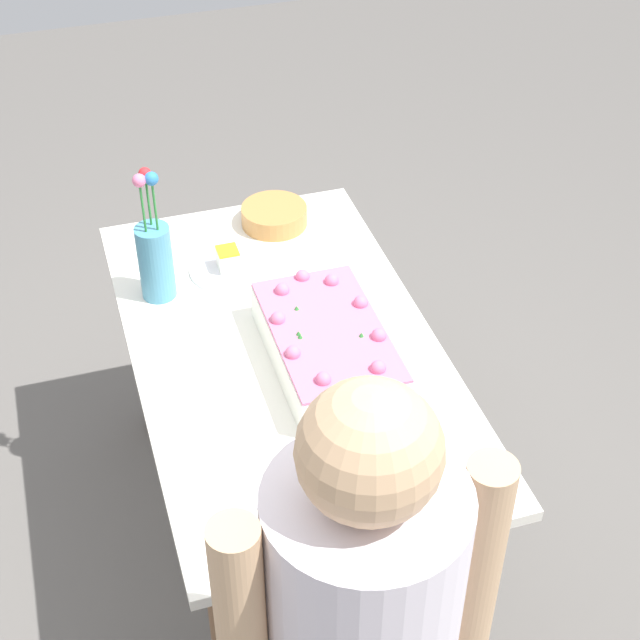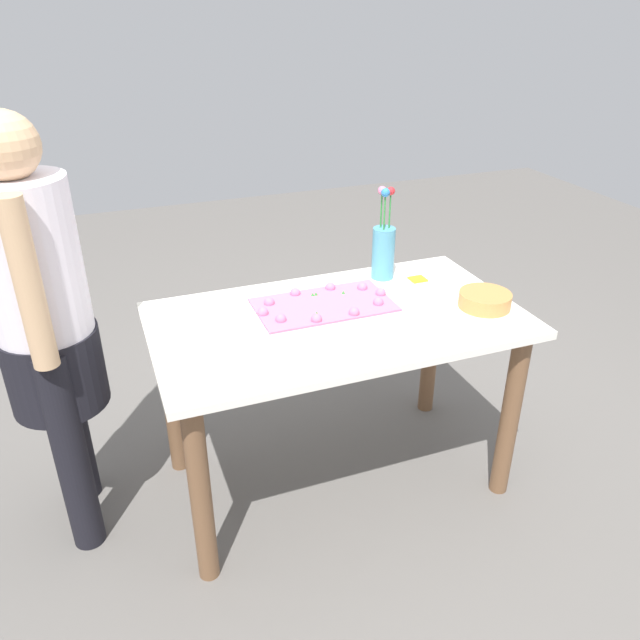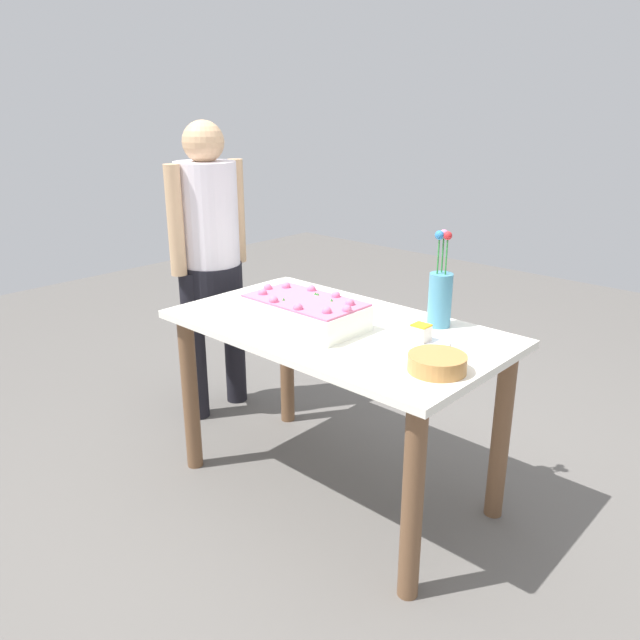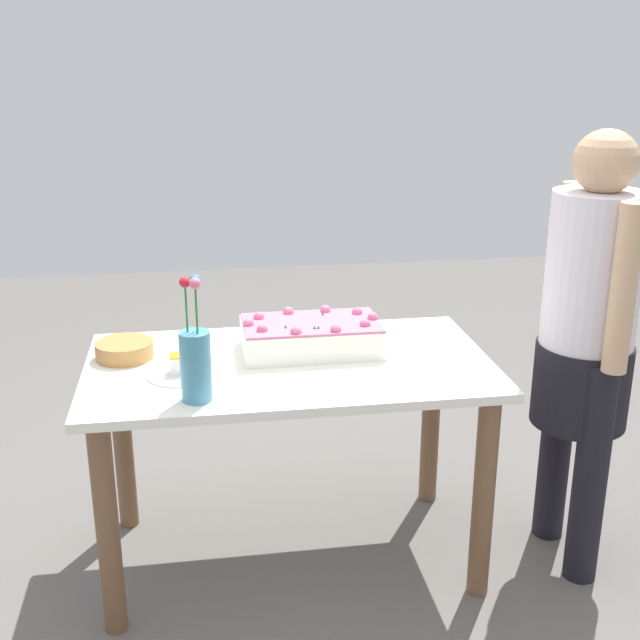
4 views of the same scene
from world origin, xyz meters
The scene contains 8 objects.
ground_plane centered at (0.00, 0.00, 0.00)m, with size 8.00×8.00×0.00m, color #5E5A56.
dining_table centered at (0.00, 0.00, 0.61)m, with size 1.32×0.74×0.74m.
sheet_cake centered at (-0.09, -0.08, 0.80)m, with size 0.46×0.26×0.13m.
serving_plate_with_slice centered at (0.35, 0.06, 0.76)m, with size 0.21×0.21×0.07m.
cake_knife centered at (-0.47, 0.14, 0.74)m, with size 0.23×0.02×0.00m, color silver.
flower_vase centered at (0.30, 0.26, 0.86)m, with size 0.09×0.09×0.37m.
fruit_bowl centered at (0.53, -0.12, 0.77)m, with size 0.19×0.19×0.06m, color #B97F42.
person_standing centered at (-0.96, 0.14, 0.85)m, with size 0.31×0.45×1.49m.
Camera 2 is at (-0.76, -1.83, 1.77)m, focal length 35.00 mm.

